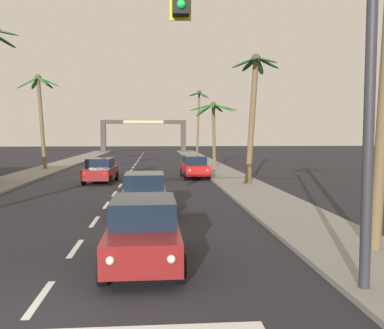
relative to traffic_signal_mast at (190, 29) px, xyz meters
The scene contains 13 objects.
ground_plane 6.17m from the traffic_signal_mast, 166.78° to the right, with size 220.00×220.00×0.00m, color #232328.
sidewalk_right 20.56m from the traffic_signal_mast, 76.09° to the left, with size 3.20×110.00×0.14m, color gray.
lane_markings 20.98m from the traffic_signal_mast, 97.40° to the left, with size 4.28×89.49×0.01m.
traffic_signal_mast is the anchor object (origin of this frame).
sedan_lead_at_stop_bar 5.21m from the traffic_signal_mast, 112.02° to the left, with size 1.97×4.46×1.68m.
sedan_third_in_queue 10.64m from the traffic_signal_mast, 97.03° to the left, with size 1.98×4.47×1.68m.
sedan_oncoming_far 22.07m from the traffic_signal_mast, 102.00° to the left, with size 2.14×4.52×1.68m.
sedan_parked_nearest_kerb 24.17m from the traffic_signal_mast, 84.70° to the left, with size 2.07×4.50×1.68m.
palm_left_third 33.67m from the traffic_signal_mast, 109.50° to the left, with size 3.89×3.64×8.72m.
palm_right_second 19.25m from the traffic_signal_mast, 73.45° to the left, with size 3.11×3.10×8.37m.
palm_right_third 34.46m from the traffic_signal_mast, 81.69° to the left, with size 4.88×4.92×6.56m.
palm_right_farthest 49.99m from the traffic_signal_mast, 84.22° to the left, with size 2.99×2.92×9.27m.
town_gateway_arch 68.89m from the traffic_signal_mast, 92.52° to the left, with size 15.22×0.90×5.85m.
Camera 1 is at (2.38, -7.59, 3.32)m, focal length 39.86 mm.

